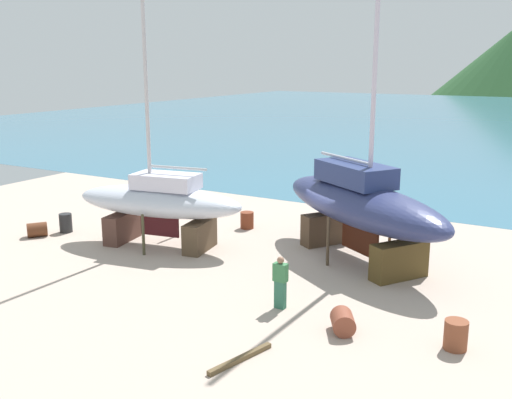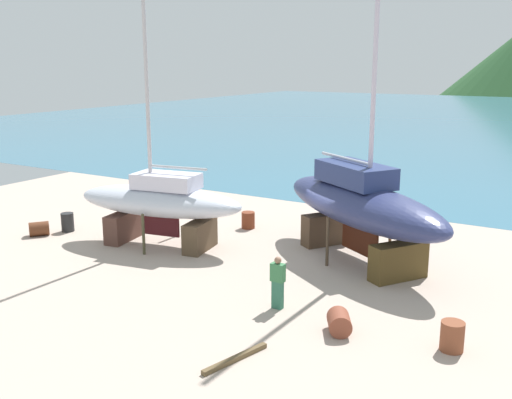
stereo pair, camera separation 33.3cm
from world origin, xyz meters
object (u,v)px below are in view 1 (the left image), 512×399
(worker, at_px, (280,282))
(barrel_rust_far, at_px, (66,223))
(barrel_by_slipway, at_px, (247,220))
(barrel_tipped_left, at_px, (343,322))
(sailboat_large_starboard, at_px, (159,202))
(barrel_rust_near, at_px, (456,335))
(barrel_rust_mid, at_px, (37,230))
(sailboat_far_slipway, at_px, (361,204))

(worker, bearing_deg, barrel_rust_far, -99.55)
(barrel_by_slipway, bearing_deg, barrel_tipped_left, -45.06)
(sailboat_large_starboard, bearing_deg, barrel_rust_near, 155.72)
(barrel_rust_mid, relative_size, barrel_by_slipway, 1.09)
(sailboat_far_slipway, relative_size, barrel_rust_mid, 17.59)
(sailboat_far_slipway, distance_m, barrel_rust_far, 13.25)
(sailboat_far_slipway, xyz_separation_m, barrel_by_slipway, (-6.01, 1.60, -1.83))
(barrel_rust_far, height_order, barrel_by_slipway, barrel_rust_far)
(barrel_rust_far, bearing_deg, worker, -12.15)
(worker, relative_size, barrel_by_slipway, 2.21)
(worker, distance_m, barrel_rust_near, 5.33)
(sailboat_large_starboard, distance_m, worker, 8.06)
(sailboat_large_starboard, bearing_deg, barrel_rust_mid, 7.29)
(sailboat_far_slipway, distance_m, sailboat_large_starboard, 8.18)
(sailboat_far_slipway, bearing_deg, worker, -61.77)
(sailboat_large_starboard, height_order, worker, sailboat_large_starboard)
(sailboat_large_starboard, distance_m, barrel_rust_near, 13.13)
(sailboat_far_slipway, distance_m, barrel_rust_mid, 14.09)
(sailboat_large_starboard, relative_size, barrel_rust_near, 15.15)
(barrel_tipped_left, distance_m, barrel_rust_mid, 15.33)
(barrel_rust_far, distance_m, barrel_by_slipway, 8.19)
(barrel_tipped_left, height_order, barrel_rust_mid, barrel_tipped_left)
(worker, height_order, barrel_rust_mid, worker)
(barrel_rust_mid, bearing_deg, barrel_rust_far, 64.23)
(barrel_rust_near, height_order, barrel_rust_mid, barrel_rust_near)
(worker, height_order, barrel_rust_far, worker)
(barrel_rust_far, bearing_deg, sailboat_far_slipway, 13.28)
(worker, bearing_deg, barrel_rust_mid, -94.11)
(sailboat_far_slipway, bearing_deg, barrel_tipped_left, -40.55)
(sailboat_far_slipway, bearing_deg, barrel_rust_mid, -129.71)
(barrel_rust_near, bearing_deg, barrel_by_slipway, 146.02)
(sailboat_far_slipway, height_order, barrel_rust_far, sailboat_far_slipway)
(sailboat_large_starboard, bearing_deg, barrel_tipped_left, 148.53)
(barrel_tipped_left, bearing_deg, sailboat_large_starboard, 158.35)
(sailboat_large_starboard, relative_size, barrel_by_slipway, 16.02)
(sailboat_large_starboard, height_order, barrel_rust_far, sailboat_large_starboard)
(barrel_rust_near, bearing_deg, barrel_tipped_left, -169.10)
(barrel_tipped_left, bearing_deg, worker, 165.21)
(barrel_rust_mid, bearing_deg, sailboat_far_slipway, 17.31)
(barrel_tipped_left, height_order, barrel_rust_near, barrel_rust_near)
(sailboat_far_slipway, xyz_separation_m, barrel_rust_far, (-12.78, -3.02, -1.79))
(worker, relative_size, barrel_tipped_left, 2.02)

